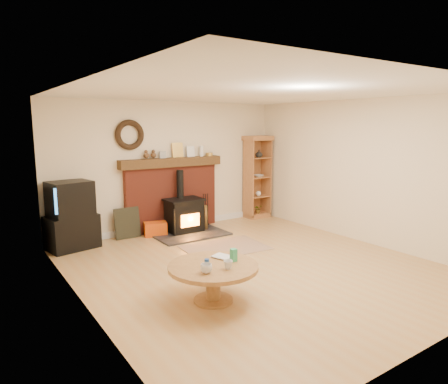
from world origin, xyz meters
TOP-DOWN VIEW (x-y plane):
  - ground at (0.00, 0.00)m, footprint 5.50×5.50m
  - room_shell at (-0.02, 0.09)m, footprint 5.02×5.52m
  - chimney_breast at (0.00, 2.67)m, footprint 2.20×0.22m
  - wood_stove at (0.07, 2.27)m, footprint 1.40×1.00m
  - area_rug at (0.17, 0.98)m, footprint 1.49×1.08m
  - tv_unit at (-2.05, 2.47)m, footprint 0.90×0.70m
  - curio_cabinet at (2.13, 2.55)m, footprint 0.61×0.44m
  - firelog_box at (-0.51, 2.40)m, footprint 0.48×0.37m
  - leaning_painting at (-1.02, 2.55)m, footprint 0.49×0.13m
  - fire_tools at (0.70, 2.50)m, footprint 0.16×0.16m
  - coffee_table at (-1.16, -0.71)m, footprint 1.10×1.10m

SIDE VIEW (x-z plane):
  - ground at x=0.00m, z-range 0.00..0.00m
  - area_rug at x=0.17m, z-range 0.00..0.01m
  - firelog_box at x=-0.51m, z-range 0.00..0.27m
  - fire_tools at x=0.70m, z-range -0.22..0.48m
  - leaning_painting at x=-1.02m, z-range 0.00..0.59m
  - wood_stove at x=0.07m, z-range -0.29..0.95m
  - coffee_table at x=-1.16m, z-range 0.07..0.69m
  - tv_unit at x=-2.05m, z-range -0.03..1.16m
  - chimney_breast at x=0.00m, z-range -0.09..1.69m
  - curio_cabinet at x=2.13m, z-range 0.00..1.89m
  - room_shell at x=-0.02m, z-range 0.41..3.02m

